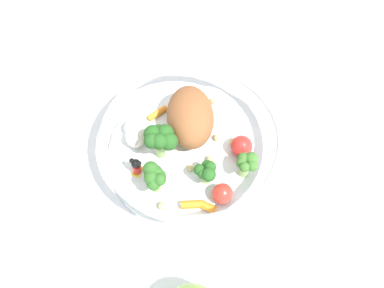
{
  "coord_description": "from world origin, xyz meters",
  "views": [
    {
      "loc": [
        -0.19,
        -0.24,
        0.56
      ],
      "look_at": [
        0.01,
        -0.01,
        0.03
      ],
      "focal_mm": 41.62,
      "sensor_mm": 36.0,
      "label": 1
    }
  ],
  "objects": [
    {
      "name": "food_container",
      "position": [
        0.01,
        -0.01,
        0.03
      ],
      "size": [
        0.25,
        0.25,
        0.07
      ],
      "color": "white",
      "rests_on": "ground_plane"
    },
    {
      "name": "ground_plane",
      "position": [
        0.0,
        0.0,
        0.0
      ],
      "size": [
        2.4,
        2.4,
        0.0
      ],
      "primitive_type": "plane",
      "color": "white"
    }
  ]
}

